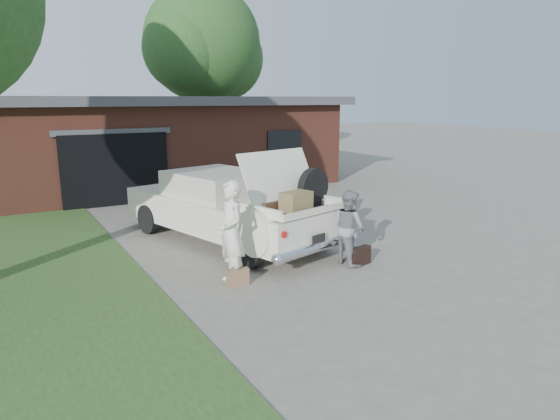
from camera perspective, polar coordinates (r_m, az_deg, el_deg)
ground at (r=9.57m, az=1.83°, el=-7.12°), size 90.00×90.00×0.00m
house at (r=20.01m, az=-13.55°, el=7.82°), size 12.80×7.80×3.30m
tree_right at (r=27.50m, az=-8.69°, el=17.83°), size 6.90×6.00×9.04m
sedan at (r=11.48m, az=-5.92°, el=0.43°), size 3.47×5.93×2.20m
woman_left at (r=8.82m, az=-5.61°, el=-2.60°), size 0.47×0.69×1.86m
woman_right at (r=9.93m, az=7.91°, el=-1.99°), size 0.57×0.73×1.50m
suitcase_left at (r=8.90m, az=-4.85°, el=-7.67°), size 0.41×0.17×0.31m
suitcase_right at (r=10.05m, az=9.15°, el=-5.19°), size 0.49×0.22×0.37m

